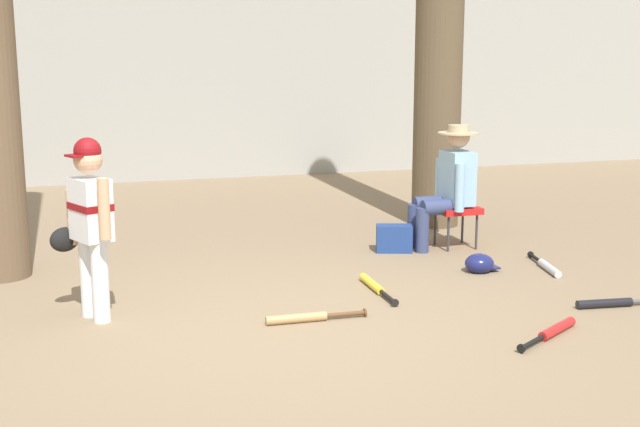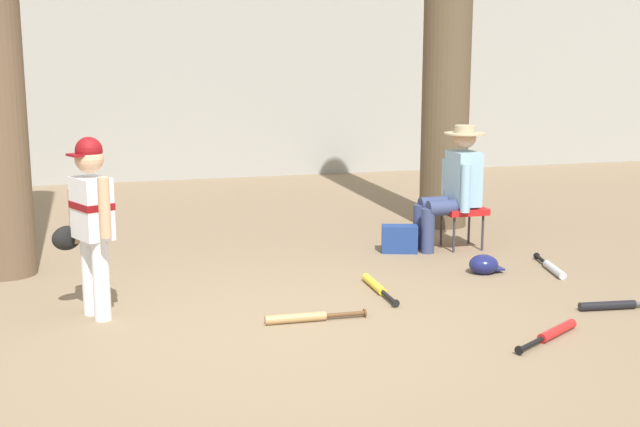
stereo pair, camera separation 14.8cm
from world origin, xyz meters
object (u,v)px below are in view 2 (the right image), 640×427
object	(u,v)px
seated_spectator	(454,184)
bat_aluminum_silver	(552,268)
bat_wood_tan	(304,317)
batting_helmet_navy	(484,265)
young_ballplayer	(90,216)
bat_yellow_trainer	(376,286)
handbag_beside_stool	(400,239)
folding_stool	(462,211)
bat_black_composite	(615,305)
bat_red_barrel	(553,333)

from	to	relation	value
seated_spectator	bat_aluminum_silver	size ratio (longest dim) A/B	1.66
seated_spectator	bat_wood_tan	distance (m)	2.71
bat_wood_tan	batting_helmet_navy	bearing A→B (deg)	24.74
bat_wood_tan	batting_helmet_navy	world-z (taller)	batting_helmet_navy
young_ballplayer	bat_yellow_trainer	bearing A→B (deg)	1.97
handbag_beside_stool	bat_yellow_trainer	size ratio (longest dim) A/B	0.44
handbag_beside_stool	bat_aluminum_silver	size ratio (longest dim) A/B	0.47
batting_helmet_navy	handbag_beside_stool	bearing A→B (deg)	114.72
bat_aluminum_silver	batting_helmet_navy	xyz separation A→B (m)	(-0.60, 0.12, 0.04)
folding_stool	bat_wood_tan	size ratio (longest dim) A/B	0.55
young_ballplayer	bat_aluminum_silver	xyz separation A→B (m)	(3.86, 0.19, -0.71)
bat_aluminum_silver	seated_spectator	bearing A→B (deg)	114.34
seated_spectator	batting_helmet_navy	world-z (taller)	seated_spectator
bat_wood_tan	bat_black_composite	distance (m)	2.33
folding_stool	bat_aluminum_silver	xyz separation A→B (m)	(0.37, -1.04, -0.33)
young_ballplayer	bat_yellow_trainer	xyz separation A→B (m)	(2.19, 0.08, -0.71)
bat_aluminum_silver	bat_red_barrel	bearing A→B (deg)	-121.39
bat_wood_tan	bat_black_composite	bearing A→B (deg)	-8.82
bat_yellow_trainer	bat_aluminum_silver	xyz separation A→B (m)	(1.67, 0.12, -0.00)
bat_red_barrel	batting_helmet_navy	xyz separation A→B (m)	(0.32, 1.62, 0.04)
batting_helmet_navy	folding_stool	bearing A→B (deg)	76.19
young_ballplayer	seated_spectator	bearing A→B (deg)	20.00
bat_red_barrel	bat_aluminum_silver	xyz separation A→B (m)	(0.92, 1.50, -0.00)
young_ballplayer	folding_stool	bearing A→B (deg)	19.47
young_ballplayer	handbag_beside_stool	bearing A→B (deg)	23.50
young_ballplayer	bat_wood_tan	xyz separation A→B (m)	(1.42, -0.53, -0.71)
bat_aluminum_silver	batting_helmet_navy	distance (m)	0.61
folding_stool	seated_spectator	world-z (taller)	seated_spectator
bat_red_barrel	bat_yellow_trainer	xyz separation A→B (m)	(-0.76, 1.38, 0.00)
batting_helmet_navy	bat_yellow_trainer	bearing A→B (deg)	-167.45
young_ballplayer	folding_stool	distance (m)	3.72
bat_black_composite	bat_wood_tan	bearing A→B (deg)	171.18
bat_wood_tan	bat_red_barrel	bearing A→B (deg)	-27.00
folding_stool	batting_helmet_navy	xyz separation A→B (m)	(-0.23, -0.92, -0.29)
bat_wood_tan	batting_helmet_navy	xyz separation A→B (m)	(1.84, 0.85, 0.04)
folding_stool	bat_aluminum_silver	size ratio (longest dim) A/B	0.57
handbag_beside_stool	bat_red_barrel	world-z (taller)	handbag_beside_stool
folding_stool	bat_red_barrel	distance (m)	2.62
seated_spectator	bat_yellow_trainer	distance (m)	1.78
handbag_beside_stool	bat_wood_tan	size ratio (longest dim) A/B	0.46
bat_yellow_trainer	young_ballplayer	bearing A→B (deg)	-178.03
seated_spectator	handbag_beside_stool	bearing A→B (deg)	179.95
bat_red_barrel	folding_stool	bearing A→B (deg)	77.94
bat_wood_tan	bat_black_composite	size ratio (longest dim) A/B	1.01
bat_yellow_trainer	handbag_beside_stool	bearing A→B (deg)	60.66
handbag_beside_stool	young_ballplayer	bearing A→B (deg)	-156.50
bat_aluminum_silver	young_ballplayer	bearing A→B (deg)	-177.17
seated_spectator	bat_wood_tan	xyz separation A→B (m)	(-1.97, -1.77, -0.61)
seated_spectator	bat_black_composite	world-z (taller)	seated_spectator
bat_wood_tan	bat_aluminum_silver	distance (m)	2.54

